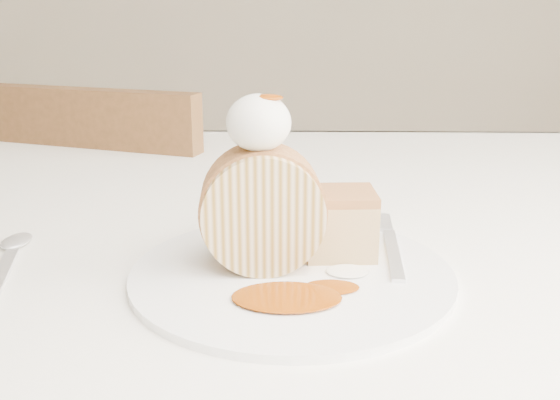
{
  "coord_description": "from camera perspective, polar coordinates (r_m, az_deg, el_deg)",
  "views": [
    {
      "loc": [
        0.01,
        -0.46,
        0.97
      ],
      "look_at": [
        0.0,
        0.03,
        0.81
      ],
      "focal_mm": 40.0,
      "sensor_mm": 36.0,
      "label": 1
    }
  ],
  "objects": [
    {
      "name": "whipped_cream",
      "position": [
        0.49,
        -1.97,
        7.08
      ],
      "size": [
        0.05,
        0.05,
        0.05
      ],
      "primitive_type": "ellipsoid",
      "color": "white",
      "rests_on": "roulade_slice"
    },
    {
      "name": "chair_far",
      "position": [
        1.22,
        -13.37,
        -6.68
      ],
      "size": [
        0.5,
        0.5,
        0.84
      ],
      "rotation": [
        0.0,
        0.0,
        2.83
      ],
      "color": "brown",
      "rests_on": "ground"
    },
    {
      "name": "fork",
      "position": [
        0.56,
        10.32,
        -4.87
      ],
      "size": [
        0.03,
        0.16,
        0.0
      ],
      "primitive_type": "cube",
      "rotation": [
        0.0,
        0.0,
        -0.08
      ],
      "color": "silver",
      "rests_on": "plate"
    },
    {
      "name": "table",
      "position": [
        0.73,
        0.12,
        -7.5
      ],
      "size": [
        1.4,
        0.9,
        0.75
      ],
      "color": "white",
      "rests_on": "ground"
    },
    {
      "name": "cake_chunk",
      "position": [
        0.55,
        5.5,
        -2.47
      ],
      "size": [
        0.06,
        0.06,
        0.05
      ],
      "primitive_type": "cube",
      "rotation": [
        0.0,
        0.0,
        0.06
      ],
      "color": "#B97B46",
      "rests_on": "plate"
    },
    {
      "name": "caramel_drizzle",
      "position": [
        0.49,
        -1.23,
        10.01
      ],
      "size": [
        0.03,
        0.02,
        0.01
      ],
      "primitive_type": "ellipsoid",
      "color": "#853605",
      "rests_on": "whipped_cream"
    },
    {
      "name": "caramel_pool",
      "position": [
        0.47,
        0.61,
        -8.84
      ],
      "size": [
        0.09,
        0.06,
        0.0
      ],
      "primitive_type": null,
      "rotation": [
        0.0,
        0.0,
        0.06
      ],
      "color": "#853605",
      "rests_on": "plate"
    },
    {
      "name": "roulade_slice",
      "position": [
        0.51,
        -1.6,
        -0.89
      ],
      "size": [
        0.1,
        0.06,
        0.1
      ],
      "primitive_type": "cylinder",
      "rotation": [
        1.57,
        0.0,
        0.09
      ],
      "color": "#CCB48E",
      "rests_on": "plate"
    },
    {
      "name": "plate",
      "position": [
        0.52,
        1.08,
        -6.73
      ],
      "size": [
        0.28,
        0.28,
        0.01
      ],
      "primitive_type": "cylinder",
      "rotation": [
        0.0,
        0.0,
        0.06
      ],
      "color": "white",
      "rests_on": "table"
    },
    {
      "name": "spoon",
      "position": [
        0.57,
        -24.2,
        -6.42
      ],
      "size": [
        0.06,
        0.15,
        0.0
      ],
      "primitive_type": "cube",
      "rotation": [
        0.0,
        0.0,
        0.25
      ],
      "color": "silver",
      "rests_on": "table"
    }
  ]
}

